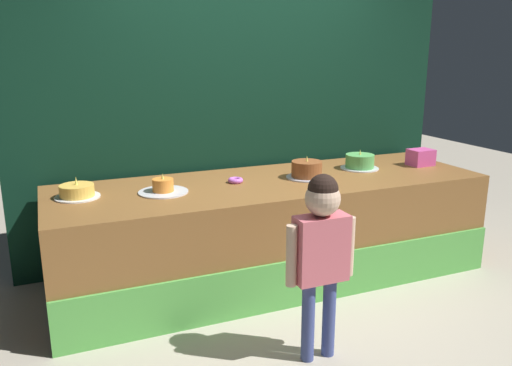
% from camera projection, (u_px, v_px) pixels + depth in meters
% --- Properties ---
extents(ground_plane, '(12.00, 12.00, 0.00)m').
position_uv_depth(ground_plane, '(302.00, 304.00, 3.65)').
color(ground_plane, '#BCB29E').
extents(stage_platform, '(3.34, 1.07, 0.79)m').
position_uv_depth(stage_platform, '(272.00, 230.00, 4.01)').
color(stage_platform, brown).
rests_on(stage_platform, ground_plane).
extents(curtain_backdrop, '(3.84, 0.08, 2.78)m').
position_uv_depth(curtain_backdrop, '(243.00, 96.00, 4.33)').
color(curtain_backdrop, black).
rests_on(curtain_backdrop, ground_plane).
extents(child_figure, '(0.43, 0.20, 1.11)m').
position_uv_depth(child_figure, '(321.00, 243.00, 2.84)').
color(child_figure, '#3F4C8C').
rests_on(child_figure, ground_plane).
extents(pink_box, '(0.21, 0.17, 0.14)m').
position_uv_depth(pink_box, '(421.00, 157.00, 4.43)').
color(pink_box, '#E450A0').
rests_on(pink_box, stage_platform).
extents(donut, '(0.12, 0.12, 0.04)m').
position_uv_depth(donut, '(235.00, 180.00, 3.86)').
color(donut, '#CC66D8').
rests_on(donut, stage_platform).
extents(cake_far_left, '(0.30, 0.30, 0.15)m').
position_uv_depth(cake_far_left, '(77.00, 192.00, 3.46)').
color(cake_far_left, white).
rests_on(cake_far_left, stage_platform).
extents(cake_center_left, '(0.35, 0.35, 0.14)m').
position_uv_depth(cake_center_left, '(163.00, 188.00, 3.58)').
color(cake_center_left, silver).
rests_on(cake_center_left, stage_platform).
extents(cake_center_right, '(0.32, 0.32, 0.18)m').
position_uv_depth(cake_center_right, '(307.00, 170.00, 3.99)').
color(cake_center_right, silver).
rests_on(cake_center_right, stage_platform).
extents(cake_far_right, '(0.32, 0.32, 0.16)m').
position_uv_depth(cake_far_right, '(360.00, 162.00, 4.30)').
color(cake_far_right, silver).
rests_on(cake_far_right, stage_platform).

